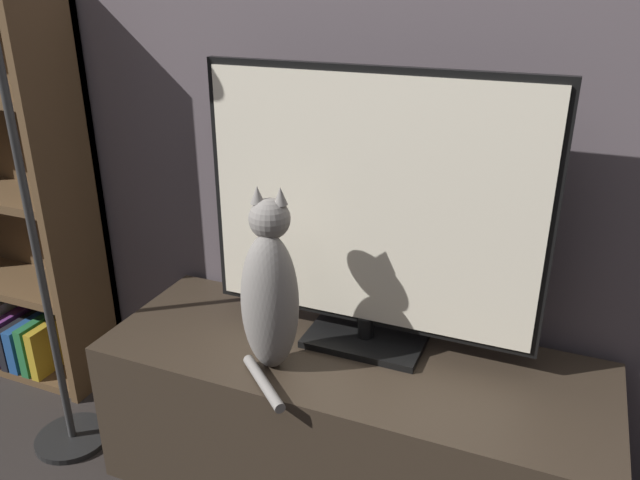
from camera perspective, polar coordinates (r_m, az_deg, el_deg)
The scene contains 5 objects.
wall_back at distance 1.76m, azimuth 6.78°, elevation 18.32°, with size 4.80×0.05×2.60m.
tv_stand at distance 1.91m, azimuth 2.58°, elevation -16.37°, with size 1.42×0.51×0.46m.
tv at distance 1.65m, azimuth 4.56°, elevation 2.44°, with size 0.93×0.20×0.78m.
cat at distance 1.62m, azimuth -4.58°, elevation -4.89°, with size 0.21×0.27×0.50m.
bookshelf at distance 2.61m, azimuth -27.03°, elevation 2.09°, with size 0.76×0.28×1.44m.
Camera 1 is at (0.49, -0.46, 1.44)m, focal length 35.00 mm.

